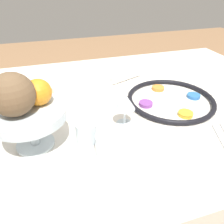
{
  "coord_description": "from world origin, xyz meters",
  "views": [
    {
      "loc": [
        0.34,
        0.75,
        1.19
      ],
      "look_at": [
        0.15,
        0.13,
        0.77
      ],
      "focal_mm": 35.0,
      "sensor_mm": 36.0,
      "label": 1
    }
  ],
  "objects_px": {
    "seder_plate": "(170,100)",
    "cup_mid": "(107,145)",
    "cup_far": "(86,132)",
    "coconut": "(13,95)",
    "bread_plate": "(42,97)",
    "orange_fruit": "(38,92)",
    "napkin_roll": "(126,77)",
    "wine_glass": "(125,103)",
    "fruit_stand": "(29,117)"
  },
  "relations": [
    {
      "from": "coconut",
      "to": "bread_plate",
      "type": "relative_size",
      "value": 0.74
    },
    {
      "from": "orange_fruit",
      "to": "napkin_roll",
      "type": "relative_size",
      "value": 0.43
    },
    {
      "from": "fruit_stand",
      "to": "cup_far",
      "type": "distance_m",
      "value": 0.18
    },
    {
      "from": "seder_plate",
      "to": "bread_plate",
      "type": "xyz_separation_m",
      "value": [
        0.5,
        -0.2,
        -0.01
      ]
    },
    {
      "from": "seder_plate",
      "to": "orange_fruit",
      "type": "height_order",
      "value": "orange_fruit"
    },
    {
      "from": "seder_plate",
      "to": "fruit_stand",
      "type": "xyz_separation_m",
      "value": [
        0.53,
        0.1,
        0.09
      ]
    },
    {
      "from": "coconut",
      "to": "bread_plate",
      "type": "distance_m",
      "value": 0.37
    },
    {
      "from": "coconut",
      "to": "bread_plate",
      "type": "height_order",
      "value": "coconut"
    },
    {
      "from": "cup_mid",
      "to": "seder_plate",
      "type": "bearing_deg",
      "value": -147.56
    },
    {
      "from": "bread_plate",
      "to": "orange_fruit",
      "type": "bearing_deg",
      "value": 91.39
    },
    {
      "from": "cup_mid",
      "to": "wine_glass",
      "type": "bearing_deg",
      "value": -128.44
    },
    {
      "from": "bread_plate",
      "to": "napkin_roll",
      "type": "distance_m",
      "value": 0.41
    },
    {
      "from": "bread_plate",
      "to": "cup_far",
      "type": "xyz_separation_m",
      "value": [
        -0.13,
        0.33,
        0.03
      ]
    },
    {
      "from": "seder_plate",
      "to": "cup_mid",
      "type": "height_order",
      "value": "cup_mid"
    },
    {
      "from": "seder_plate",
      "to": "cup_mid",
      "type": "distance_m",
      "value": 0.39
    },
    {
      "from": "orange_fruit",
      "to": "cup_mid",
      "type": "distance_m",
      "value": 0.25
    },
    {
      "from": "napkin_roll",
      "to": "cup_mid",
      "type": "height_order",
      "value": "cup_mid"
    },
    {
      "from": "wine_glass",
      "to": "cup_far",
      "type": "height_order",
      "value": "wine_glass"
    },
    {
      "from": "wine_glass",
      "to": "fruit_stand",
      "type": "distance_m",
      "value": 0.31
    },
    {
      "from": "seder_plate",
      "to": "cup_far",
      "type": "distance_m",
      "value": 0.4
    },
    {
      "from": "wine_glass",
      "to": "orange_fruit",
      "type": "relative_size",
      "value": 1.57
    },
    {
      "from": "orange_fruit",
      "to": "cup_far",
      "type": "height_order",
      "value": "orange_fruit"
    },
    {
      "from": "bread_plate",
      "to": "wine_glass",
      "type": "bearing_deg",
      "value": 134.25
    },
    {
      "from": "wine_glass",
      "to": "bread_plate",
      "type": "height_order",
      "value": "wine_glass"
    },
    {
      "from": "wine_glass",
      "to": "cup_far",
      "type": "xyz_separation_m",
      "value": [
        0.15,
        0.05,
        -0.05
      ]
    },
    {
      "from": "cup_far",
      "to": "orange_fruit",
      "type": "bearing_deg",
      "value": -21.5
    },
    {
      "from": "wine_glass",
      "to": "bread_plate",
      "type": "bearing_deg",
      "value": -45.75
    },
    {
      "from": "wine_glass",
      "to": "napkin_roll",
      "type": "height_order",
      "value": "wine_glass"
    },
    {
      "from": "coconut",
      "to": "seder_plate",
      "type": "bearing_deg",
      "value": -167.87
    },
    {
      "from": "cup_far",
      "to": "cup_mid",
      "type": "bearing_deg",
      "value": 119.79
    },
    {
      "from": "fruit_stand",
      "to": "cup_mid",
      "type": "height_order",
      "value": "fruit_stand"
    },
    {
      "from": "orange_fruit",
      "to": "coconut",
      "type": "distance_m",
      "value": 0.07
    },
    {
      "from": "orange_fruit",
      "to": "coconut",
      "type": "height_order",
      "value": "coconut"
    },
    {
      "from": "fruit_stand",
      "to": "coconut",
      "type": "xyz_separation_m",
      "value": [
        0.02,
        0.02,
        0.08
      ]
    },
    {
      "from": "bread_plate",
      "to": "fruit_stand",
      "type": "bearing_deg",
      "value": 84.28
    },
    {
      "from": "orange_fruit",
      "to": "bread_plate",
      "type": "distance_m",
      "value": 0.33
    },
    {
      "from": "wine_glass",
      "to": "cup_far",
      "type": "distance_m",
      "value": 0.16
    },
    {
      "from": "orange_fruit",
      "to": "wine_glass",
      "type": "bearing_deg",
      "value": -179.63
    },
    {
      "from": "orange_fruit",
      "to": "cup_far",
      "type": "relative_size",
      "value": 1.13
    },
    {
      "from": "bread_plate",
      "to": "cup_far",
      "type": "distance_m",
      "value": 0.35
    },
    {
      "from": "seder_plate",
      "to": "coconut",
      "type": "bearing_deg",
      "value": 12.13
    },
    {
      "from": "coconut",
      "to": "cup_mid",
      "type": "relative_size",
      "value": 1.72
    },
    {
      "from": "orange_fruit",
      "to": "cup_mid",
      "type": "bearing_deg",
      "value": 142.76
    },
    {
      "from": "wine_glass",
      "to": "cup_mid",
      "type": "bearing_deg",
      "value": 51.56
    },
    {
      "from": "cup_mid",
      "to": "coconut",
      "type": "bearing_deg",
      "value": -21.7
    },
    {
      "from": "bread_plate",
      "to": "seder_plate",
      "type": "bearing_deg",
      "value": 158.5
    },
    {
      "from": "coconut",
      "to": "napkin_roll",
      "type": "bearing_deg",
      "value": -139.76
    },
    {
      "from": "seder_plate",
      "to": "napkin_roll",
      "type": "bearing_deg",
      "value": -70.44
    },
    {
      "from": "cup_mid",
      "to": "cup_far",
      "type": "height_order",
      "value": "same"
    },
    {
      "from": "coconut",
      "to": "cup_mid",
      "type": "xyz_separation_m",
      "value": [
        -0.23,
        0.09,
        -0.16
      ]
    }
  ]
}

